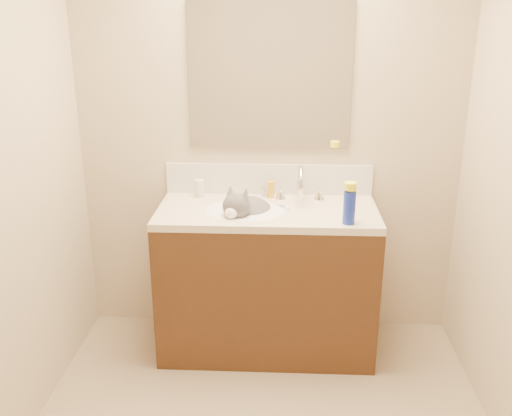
# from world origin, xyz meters

# --- Properties ---
(room_shell) EXTENTS (2.24, 2.54, 2.52)m
(room_shell) POSITION_xyz_m (0.00, 0.00, 1.49)
(room_shell) COLOR tan
(room_shell) RESTS_ON ground
(vanity_cabinet) EXTENTS (1.20, 0.55, 0.82)m
(vanity_cabinet) POSITION_xyz_m (0.00, 0.97, 0.41)
(vanity_cabinet) COLOR #3E2311
(vanity_cabinet) RESTS_ON ground
(counter_slab) EXTENTS (1.20, 0.55, 0.04)m
(counter_slab) POSITION_xyz_m (0.00, 0.97, 0.84)
(counter_slab) COLOR beige
(counter_slab) RESTS_ON vanity_cabinet
(basin) EXTENTS (0.45, 0.36, 0.14)m
(basin) POSITION_xyz_m (-0.12, 0.94, 0.79)
(basin) COLOR white
(basin) RESTS_ON vanity_cabinet
(faucet) EXTENTS (0.28, 0.20, 0.21)m
(faucet) POSITION_xyz_m (0.18, 1.11, 0.95)
(faucet) COLOR silver
(faucet) RESTS_ON counter_slab
(cat) EXTENTS (0.38, 0.43, 0.32)m
(cat) POSITION_xyz_m (-0.11, 0.97, 0.83)
(cat) COLOR #4B494B
(cat) RESTS_ON basin
(backsplash) EXTENTS (1.20, 0.02, 0.18)m
(backsplash) POSITION_xyz_m (0.00, 1.24, 0.95)
(backsplash) COLOR beige
(backsplash) RESTS_ON counter_slab
(mirror) EXTENTS (0.90, 0.02, 0.80)m
(mirror) POSITION_xyz_m (0.00, 1.24, 1.54)
(mirror) COLOR white
(mirror) RESTS_ON room_shell
(pill_bottle) EXTENTS (0.07, 0.07, 0.10)m
(pill_bottle) POSITION_xyz_m (-0.40, 1.17, 0.91)
(pill_bottle) COLOR silver
(pill_bottle) RESTS_ON counter_slab
(pill_label) EXTENTS (0.07, 0.07, 0.04)m
(pill_label) POSITION_xyz_m (-0.40, 1.17, 0.90)
(pill_label) COLOR orange
(pill_label) RESTS_ON pill_bottle
(silver_jar) EXTENTS (0.06, 0.06, 0.06)m
(silver_jar) POSITION_xyz_m (-0.02, 1.19, 0.89)
(silver_jar) COLOR #B7B7BC
(silver_jar) RESTS_ON counter_slab
(amber_bottle) EXTENTS (0.05, 0.05, 0.10)m
(amber_bottle) POSITION_xyz_m (0.01, 1.17, 0.91)
(amber_bottle) COLOR gold
(amber_bottle) RESTS_ON counter_slab
(toothbrush) EXTENTS (0.08, 0.11, 0.01)m
(toothbrush) POSITION_xyz_m (0.08, 1.00, 0.86)
(toothbrush) COLOR silver
(toothbrush) RESTS_ON counter_slab
(toothbrush_head) EXTENTS (0.03, 0.03, 0.01)m
(toothbrush_head) POSITION_xyz_m (0.08, 1.00, 0.87)
(toothbrush_head) COLOR #6CA9E7
(toothbrush_head) RESTS_ON counter_slab
(spray_can) EXTENTS (0.07, 0.07, 0.17)m
(spray_can) POSITION_xyz_m (0.42, 0.77, 0.94)
(spray_can) COLOR #182AA8
(spray_can) RESTS_ON counter_slab
(spray_cap) EXTENTS (0.06, 0.06, 0.04)m
(spray_cap) POSITION_xyz_m (0.42, 0.77, 1.06)
(spray_cap) COLOR #F5FF1A
(spray_cap) RESTS_ON spray_can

